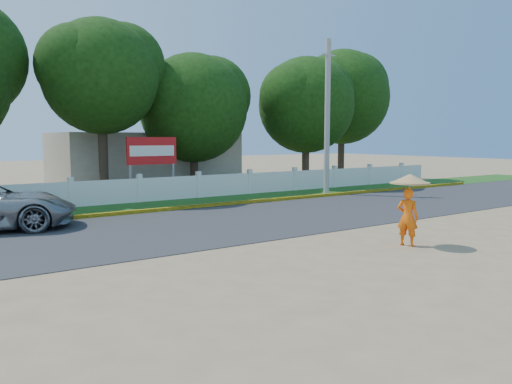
{
  "coord_description": "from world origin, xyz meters",
  "views": [
    {
      "loc": [
        -8.44,
        -10.14,
        2.9
      ],
      "look_at": [
        0.0,
        2.0,
        1.3
      ],
      "focal_mm": 35.0,
      "sensor_mm": 36.0,
      "label": 1
    }
  ],
  "objects": [
    {
      "name": "ground",
      "position": [
        0.0,
        0.0,
        0.0
      ],
      "size": [
        120.0,
        120.0,
        0.0
      ],
      "primitive_type": "plane",
      "color": "#9E8460",
      "rests_on": "ground"
    },
    {
      "name": "road",
      "position": [
        0.0,
        4.5,
        0.01
      ],
      "size": [
        60.0,
        7.0,
        0.02
      ],
      "primitive_type": "cube",
      "color": "#38383A",
      "rests_on": "ground"
    },
    {
      "name": "grass_verge",
      "position": [
        0.0,
        9.75,
        0.01
      ],
      "size": [
        60.0,
        3.5,
        0.03
      ],
      "primitive_type": "cube",
      "color": "#2D601E",
      "rests_on": "ground"
    },
    {
      "name": "curb",
      "position": [
        0.0,
        8.05,
        0.08
      ],
      "size": [
        40.0,
        0.18,
        0.16
      ],
      "primitive_type": "cube",
      "color": "yellow",
      "rests_on": "ground"
    },
    {
      "name": "fence",
      "position": [
        0.0,
        11.2,
        0.55
      ],
      "size": [
        40.0,
        0.1,
        1.1
      ],
      "primitive_type": "cube",
      "color": "silver",
      "rests_on": "ground"
    },
    {
      "name": "building_near",
      "position": [
        3.0,
        18.0,
        1.6
      ],
      "size": [
        10.0,
        6.0,
        3.2
      ],
      "primitive_type": "cube",
      "color": "#B7AD99",
      "rests_on": "ground"
    },
    {
      "name": "utility_pole",
      "position": [
        9.22,
        8.88,
        3.93
      ],
      "size": [
        0.28,
        0.28,
        7.86
      ],
      "primitive_type": "cylinder",
      "color": "gray",
      "rests_on": "ground"
    },
    {
      "name": "monk_with_parasol",
      "position": [
        2.52,
        -1.57,
        1.27
      ],
      "size": [
        1.07,
        1.07,
        1.95
      ],
      "color": "#F85F0D",
      "rests_on": "ground"
    },
    {
      "name": "billboard",
      "position": [
        1.1,
        12.3,
        2.14
      ],
      "size": [
        2.5,
        0.13,
        2.95
      ],
      "color": "gray",
      "rests_on": "ground"
    },
    {
      "name": "tree_row",
      "position": [
        1.75,
        14.09,
        5.17
      ],
      "size": [
        36.5,
        8.17,
        9.01
      ],
      "color": "#473828",
      "rests_on": "ground"
    }
  ]
}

